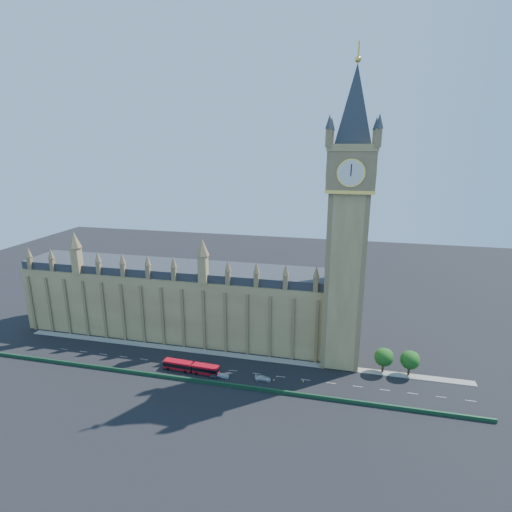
% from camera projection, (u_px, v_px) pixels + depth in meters
% --- Properties ---
extents(ground, '(400.00, 400.00, 0.00)m').
position_uv_depth(ground, '(221.00, 369.00, 132.22)').
color(ground, black).
rests_on(ground, ground).
extents(palace_westminster, '(120.00, 20.00, 28.00)m').
position_uv_depth(palace_westminster, '(176.00, 300.00, 154.54)').
color(palace_westminster, '#987B49').
rests_on(palace_westminster, ground).
extents(elizabeth_tower, '(20.59, 20.59, 105.00)m').
position_uv_depth(elizabeth_tower, '(349.00, 203.00, 122.53)').
color(elizabeth_tower, '#987B49').
rests_on(elizabeth_tower, ground).
extents(bridge_parapet, '(160.00, 0.60, 1.20)m').
position_uv_depth(bridge_parapet, '(212.00, 383.00, 123.61)').
color(bridge_parapet, '#1E4C2D').
rests_on(bridge_parapet, ground).
extents(kerb_north, '(160.00, 3.00, 0.16)m').
position_uv_depth(kerb_north, '(229.00, 355.00, 141.12)').
color(kerb_north, gray).
rests_on(kerb_north, ground).
extents(tree_east_near, '(6.00, 6.00, 8.50)m').
position_uv_depth(tree_east_near, '(385.00, 357.00, 128.92)').
color(tree_east_near, '#382619').
rests_on(tree_east_near, ground).
extents(tree_east_far, '(6.00, 6.00, 8.50)m').
position_uv_depth(tree_east_far, '(411.00, 360.00, 127.19)').
color(tree_east_far, '#382619').
rests_on(tree_east_far, ground).
extents(red_bus, '(19.02, 3.84, 3.21)m').
position_uv_depth(red_bus, '(191.00, 367.00, 130.19)').
color(red_bus, '#B30B1B').
rests_on(red_bus, ground).
extents(car_grey, '(4.00, 1.97, 1.31)m').
position_uv_depth(car_grey, '(216.00, 376.00, 127.31)').
color(car_grey, '#464A4F').
rests_on(car_grey, ground).
extents(car_silver, '(4.14, 1.80, 1.32)m').
position_uv_depth(car_silver, '(223.00, 376.00, 127.22)').
color(car_silver, '#B3B4BB').
rests_on(car_silver, ground).
extents(car_white, '(5.11, 2.19, 1.47)m').
position_uv_depth(car_white, '(263.00, 378.00, 125.68)').
color(car_white, silver).
rests_on(car_white, ground).
extents(cone_a, '(0.56, 0.56, 0.77)m').
position_uv_depth(cone_a, '(303.00, 381.00, 124.76)').
color(cone_a, black).
rests_on(cone_a, ground).
extents(cone_b, '(0.47, 0.47, 0.67)m').
position_uv_depth(cone_b, '(260.00, 379.00, 126.11)').
color(cone_b, black).
rests_on(cone_b, ground).
extents(cone_c, '(0.43, 0.43, 0.64)m').
position_uv_depth(cone_c, '(277.00, 377.00, 127.38)').
color(cone_c, black).
rests_on(cone_c, ground).
extents(cone_d, '(0.52, 0.52, 0.63)m').
position_uv_depth(cone_d, '(274.00, 380.00, 125.59)').
color(cone_d, black).
rests_on(cone_d, ground).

